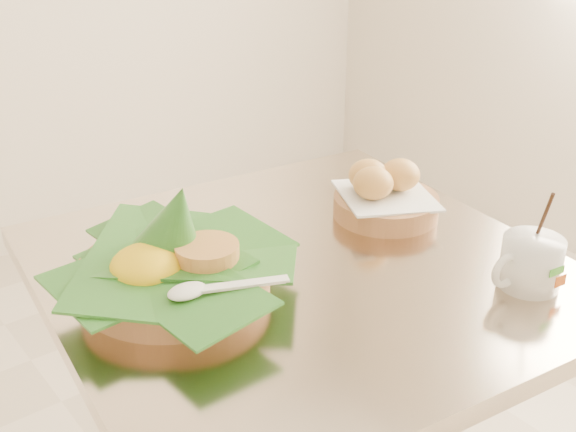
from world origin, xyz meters
TOP-DOWN VIEW (x-y plane):
  - cafe_table at (0.12, 0.05)m, footprint 0.78×0.78m
  - rice_basket at (-0.05, 0.11)m, footprint 0.32×0.32m
  - bread_basket at (0.34, 0.10)m, footprint 0.19×0.19m
  - coffee_mug at (0.33, -0.18)m, footprint 0.11×0.09m

SIDE VIEW (x-z plane):
  - cafe_table at x=0.12m, z-range 0.15..0.90m
  - bread_basket at x=0.34m, z-range 0.74..0.83m
  - coffee_mug at x=0.33m, z-range 0.72..0.86m
  - rice_basket at x=-0.05m, z-range 0.71..0.87m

